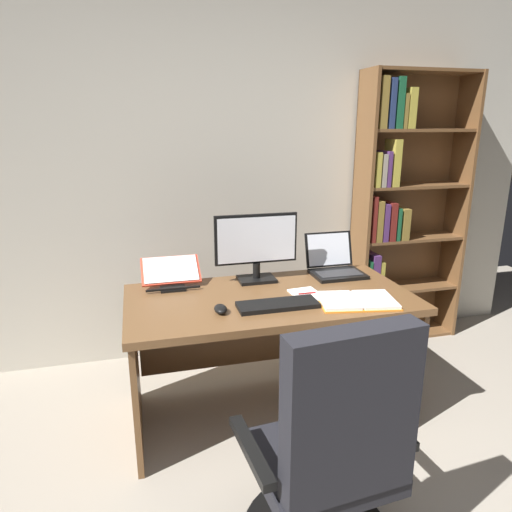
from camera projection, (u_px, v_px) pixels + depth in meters
wall_back at (239, 178)px, 3.29m from camera, size 4.60×0.12×2.54m
desk at (266, 323)px, 2.67m from camera, size 1.57×0.79×0.73m
bookshelf at (398, 213)px, 3.46m from camera, size 0.84×0.27×2.01m
office_chair at (331, 465)px, 1.70m from camera, size 0.64×0.60×1.03m
monitor at (256, 247)px, 2.73m from camera, size 0.50×0.16×0.41m
laptop at (335, 266)px, 2.91m from camera, size 0.32×0.31×0.24m
keyboard at (278, 305)px, 2.38m from camera, size 0.42×0.15×0.02m
computer_mouse at (221, 309)px, 2.31m from camera, size 0.06×0.10×0.04m
reading_stand_with_book at (171, 273)px, 2.69m from camera, size 0.34×0.24×0.15m
open_binder at (357, 301)px, 2.44m from camera, size 0.44×0.34×0.02m
notepad at (307, 295)px, 2.54m from camera, size 0.17×0.22×0.01m
pen at (311, 293)px, 2.54m from camera, size 0.14×0.01×0.01m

